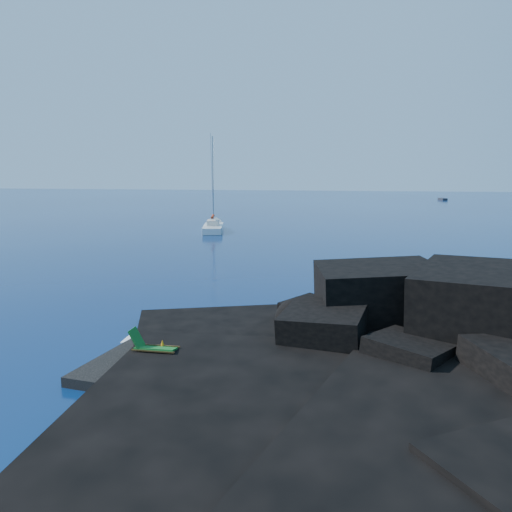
{
  "coord_description": "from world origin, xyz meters",
  "views": [
    {
      "loc": [
        9.41,
        -15.52,
        6.8
      ],
      "look_at": [
        3.03,
        13.14,
        2.0
      ],
      "focal_mm": 35.0,
      "sensor_mm": 36.0,
      "label": 1
    }
  ],
  "objects_px": {
    "deck_chair": "(156,343)",
    "sunbather": "(187,339)",
    "marker_cone": "(163,347)",
    "distant_boat_a": "(443,200)",
    "sailboat": "(213,231)"
  },
  "relations": [
    {
      "from": "deck_chair",
      "to": "marker_cone",
      "type": "height_order",
      "value": "deck_chair"
    },
    {
      "from": "marker_cone",
      "to": "distant_boat_a",
      "type": "height_order",
      "value": "marker_cone"
    },
    {
      "from": "sunbather",
      "to": "sailboat",
      "type": "bearing_deg",
      "value": 102.15
    },
    {
      "from": "deck_chair",
      "to": "sunbather",
      "type": "bearing_deg",
      "value": 70.76
    },
    {
      "from": "sailboat",
      "to": "sunbather",
      "type": "distance_m",
      "value": 41.82
    },
    {
      "from": "sailboat",
      "to": "distant_boat_a",
      "type": "distance_m",
      "value": 93.19
    },
    {
      "from": "deck_chair",
      "to": "marker_cone",
      "type": "distance_m",
      "value": 0.45
    },
    {
      "from": "sailboat",
      "to": "marker_cone",
      "type": "height_order",
      "value": "sailboat"
    },
    {
      "from": "sailboat",
      "to": "marker_cone",
      "type": "relative_size",
      "value": 20.33
    },
    {
      "from": "deck_chair",
      "to": "sunbather",
      "type": "height_order",
      "value": "deck_chair"
    },
    {
      "from": "sailboat",
      "to": "marker_cone",
      "type": "bearing_deg",
      "value": -89.8
    },
    {
      "from": "deck_chair",
      "to": "sunbather",
      "type": "distance_m",
      "value": 1.8
    },
    {
      "from": "marker_cone",
      "to": "deck_chair",
      "type": "bearing_deg",
      "value": -107.49
    },
    {
      "from": "sailboat",
      "to": "sunbather",
      "type": "height_order",
      "value": "sailboat"
    },
    {
      "from": "sunbather",
      "to": "marker_cone",
      "type": "relative_size",
      "value": 3.05
    }
  ]
}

